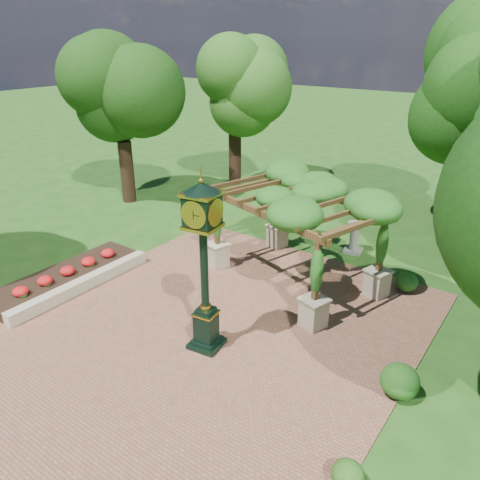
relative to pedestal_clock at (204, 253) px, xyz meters
The scene contains 12 objects.
ground 2.74m from the pedestal_clock, 123.67° to the right, with size 120.00×120.00×0.00m, color #1E4714.
brick_plaza 2.70m from the pedestal_clock, 128.12° to the left, with size 10.00×12.00×0.04m, color brown.
border_wall 5.54m from the pedestal_clock, behind, with size 0.35×5.00×0.40m, color #C6B793.
flower_bed 6.36m from the pedestal_clock, behind, with size 1.50×5.00×0.36m, color red.
pedestal_clock is the anchor object (origin of this frame).
pergola 4.32m from the pedestal_clock, 89.70° to the left, with size 5.96×4.64×3.30m.
sundial 7.87m from the pedestal_clock, 84.38° to the left, with size 0.72×0.72×1.14m.
shrub_front 5.43m from the pedestal_clock, 20.18° to the right, with size 0.58×0.58×0.52m, color #265317.
shrub_mid 5.20m from the pedestal_clock, 13.33° to the left, with size 0.85×0.85×0.77m, color #245919.
shrub_back 7.03m from the pedestal_clock, 60.77° to the left, with size 0.67×0.67×0.60m, color #215A1A.
tree_west_near 12.49m from the pedestal_clock, 146.98° to the left, with size 4.32×4.32×7.37m.
tree_west_far 14.55m from the pedestal_clock, 123.42° to the left, with size 4.12×4.12×7.08m.
Camera 1 is at (6.82, -6.97, 7.37)m, focal length 35.00 mm.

